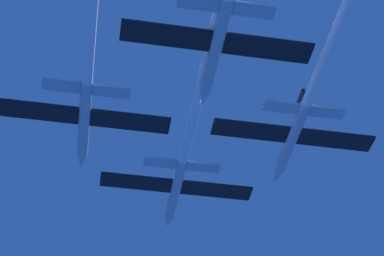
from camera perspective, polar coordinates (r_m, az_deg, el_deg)
name	(u,v)px	position (r m, az deg, el deg)	size (l,w,h in m)	color
jet_lead	(195,108)	(73.11, 0.29, 1.70)	(19.01, 54.91, 3.15)	#B2BAC6
jet_left_wing	(92,6)	(64.34, -8.53, 10.26)	(19.01, 57.38, 3.15)	#B2BAC6
jet_right_wing	(338,27)	(67.64, 12.33, 8.38)	(19.01, 59.10, 3.15)	#B2BAC6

